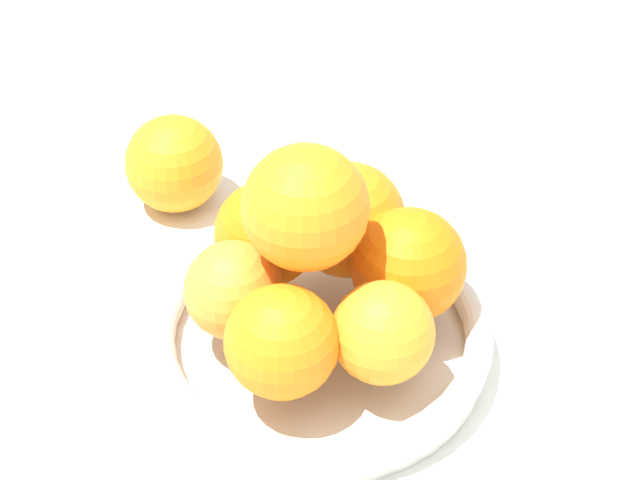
% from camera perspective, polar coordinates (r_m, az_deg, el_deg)
% --- Properties ---
extents(ground_plane, '(4.00, 4.00, 0.00)m').
position_cam_1_polar(ground_plane, '(0.75, -0.00, -6.20)').
color(ground_plane, silver).
extents(fruit_bowl, '(0.23, 0.23, 0.03)m').
position_cam_1_polar(fruit_bowl, '(0.73, -0.00, -5.24)').
color(fruit_bowl, silver).
rests_on(fruit_bowl, ground_plane).
extents(orange_pile, '(0.19, 0.18, 0.14)m').
position_cam_1_polar(orange_pile, '(0.69, 0.17, -1.10)').
color(orange_pile, orange).
rests_on(orange_pile, fruit_bowl).
extents(stray_orange, '(0.08, 0.08, 0.08)m').
position_cam_1_polar(stray_orange, '(0.86, -7.79, 4.06)').
color(stray_orange, orange).
rests_on(stray_orange, ground_plane).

